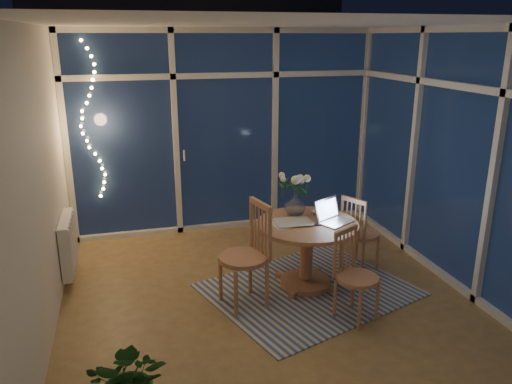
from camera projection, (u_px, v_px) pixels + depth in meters
floor at (268, 295)px, 5.03m from camera, size 4.00×4.00×0.00m
ceiling at (270, 23)px, 4.25m from camera, size 4.00×4.00×0.00m
wall_back at (226, 132)px, 6.48m from camera, size 4.00×0.04×2.60m
wall_front at (370, 259)px, 2.80m from camera, size 4.00×0.04×2.60m
wall_left at (39, 186)px, 4.15m from camera, size 0.04×4.00×2.60m
wall_right at (455, 157)px, 5.13m from camera, size 0.04×4.00×2.60m
window_wall_back at (226, 133)px, 6.45m from camera, size 4.00×0.10×2.60m
window_wall_right at (452, 158)px, 5.12m from camera, size 0.10×4.00×2.60m
radiator at (68, 244)px, 5.26m from camera, size 0.10×0.70×0.58m
fairy_lights at (91, 122)px, 5.90m from camera, size 0.24×0.10×1.85m
garden_patio at (221, 172)px, 9.78m from camera, size 12.00×6.00×0.10m
garden_fence at (190, 121)px, 9.83m from camera, size 11.00×0.08×1.80m
neighbour_roof at (183, 49)px, 12.28m from camera, size 7.00×3.00×2.20m
garden_shrubs at (159, 172)px, 7.83m from camera, size 0.90×0.90×0.90m
rug at (309, 289)px, 5.12m from camera, size 2.33×2.09×0.01m
dining_table at (306, 255)px, 5.11m from camera, size 1.31×1.31×0.70m
chair_left at (243, 256)px, 4.69m from camera, size 0.59×0.59×1.04m
chair_right at (361, 232)px, 5.46m from camera, size 0.55×0.55×0.88m
chair_front at (358, 276)px, 4.49m from camera, size 0.54×0.54×0.86m
laptop at (337, 211)px, 4.98m from camera, size 0.43×0.41×0.25m
flower_vase at (295, 206)px, 5.19m from camera, size 0.26×0.26×0.21m
bowl at (320, 213)px, 5.23m from camera, size 0.19×0.19×0.04m
newspapers at (291, 222)px, 5.01m from camera, size 0.39×0.32×0.02m
phone at (318, 225)px, 4.95m from camera, size 0.10×0.05×0.01m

